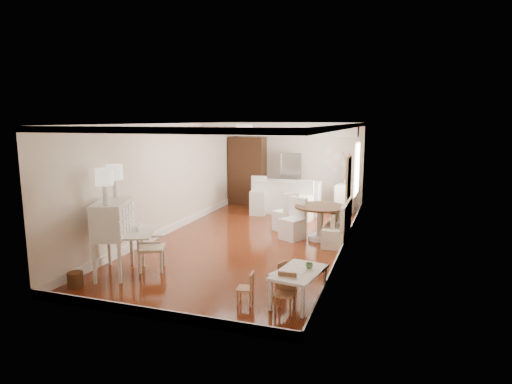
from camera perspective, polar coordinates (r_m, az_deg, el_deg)
The scene contains 20 objects.
room at distance 10.46m, azimuth 0.22°, elevation 4.63°, with size 9.00×9.04×2.82m.
secretary_bureau at distance 8.49m, azimuth -18.51°, elevation -5.81°, with size 1.10×1.12×1.41m, color silver.
gustavian_armchair at distance 8.59m, azimuth -13.78°, elevation -7.17°, with size 0.52×0.52×0.90m, color silver.
wicker_basket at distance 8.25m, azimuth -22.95°, elevation -10.70°, with size 0.27×0.27×0.27m, color #59341B.
kids_table at distance 7.01m, azimuth 5.71°, elevation -12.45°, with size 0.63×1.05×0.53m, color silver.
kids_chair_a at distance 6.93m, azimuth -1.45°, elevation -12.66°, with size 0.26×0.26×0.53m, color tan.
kids_chair_b at distance 7.55m, azimuth 2.88°, elevation -10.86°, with size 0.24×0.24×0.50m, color #987045.
kids_chair_c at distance 6.65m, azimuth 3.88°, elevation -13.33°, with size 0.29×0.29×0.61m, color #9A6B46.
banquette at distance 10.44m, azimuth 10.77°, elevation -3.85°, with size 0.52×1.60×0.98m, color silver.
dining_table at distance 10.48m, azimuth 8.55°, elevation -4.11°, with size 1.24×1.24×0.85m, color #472A16.
slip_chair_near at distance 10.45m, azimuth 4.89°, elevation -3.61°, with size 0.48×0.50×1.01m, color white.
slip_chair_far at distance 11.25m, azimuth 3.92°, elevation -2.58°, with size 0.49×0.51×1.04m, color white.
breakfast_counter at distance 13.28m, azimuth 4.21°, elevation -0.71°, with size 2.05×0.65×1.03m, color white.
bar_stool_left at distance 13.08m, azimuth 0.27°, elevation -0.51°, with size 0.47×0.47×1.18m, color silver.
bar_stool_right at distance 12.37m, azimuth 6.34°, elevation -1.21°, with size 0.46×0.46×1.16m, color white.
pantry_cabinet at distance 14.70m, azimuth -1.15°, elevation 2.82°, with size 1.20×0.60×2.30m, color #381E11.
fridge at distance 14.19m, azimuth 6.06°, elevation 1.50°, with size 0.75×0.65×1.80m, color silver.
sideboard at distance 13.49m, azimuth 11.88°, elevation -0.89°, with size 0.44×1.00×0.95m, color white.
pencil_cup at distance 7.03m, azimuth 7.11°, elevation -9.73°, with size 0.12×0.12×0.09m, color #578D52.
branch_vase at distance 13.40m, azimuth 12.05°, elevation 1.52°, with size 0.19×0.19×0.20m, color white.
Camera 1 is at (3.30, -9.57, 2.89)m, focal length 30.00 mm.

